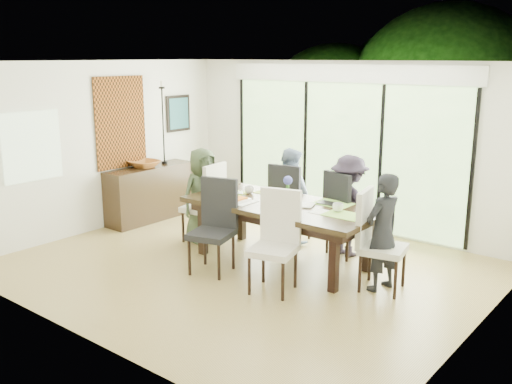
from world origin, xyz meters
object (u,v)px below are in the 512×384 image
Objects in this scene: cup_c at (338,208)px; chair_right_end at (384,241)px; laptop at (230,194)px; vase at (288,198)px; person_far_left at (291,195)px; person_right_end at (383,232)px; sideboard at (150,193)px; chair_near_left at (211,227)px; cup_a at (249,190)px; chair_far_right at (349,213)px; person_far_right at (349,206)px; chair_far_left at (291,202)px; chair_near_right at (273,243)px; table_top at (282,206)px; cup_b at (287,203)px; person_left_end at (203,195)px; chair_left_end at (202,202)px; bowl at (145,164)px.

chair_right_end is at bearing -8.13° from cup_c.
cup_c is at bearing -33.52° from laptop.
vase is 0.75m from cup_c.
vase is at bearing 76.16° from chair_right_end.
person_far_left reaches higher than chair_right_end.
person_right_end reaches higher than sideboard.
chair_near_left is 1.08m from cup_a.
chair_far_right is 0.85× the size of person_far_right.
sideboard is (-2.57, -0.56, -0.15)m from chair_far_left.
chair_near_right is 0.74× the size of sideboard.
person_far_right reaches higher than laptop.
table_top is 0.81m from cup_c.
cup_b is (-1.35, -0.10, 0.27)m from chair_right_end.
person_left_end is at bearing 176.49° from cup_b.
chair_right_end and chair_far_right have the same top height.
chair_right_end is 2.36m from laptop.
chair_far_right is at bearing -163.94° from person_far_left.
cup_b is at bearing -33.69° from table_top.
table_top is 2.18× the size of chair_far_right.
chair_near_left is 1.00× the size of chair_near_right.
chair_left_end and chair_right_end have the same top height.
person_left_end reaches higher than chair_left_end.
vase reaches higher than sideboard.
chair_right_end and chair_far_left have the same top height.
cup_c is (2.28, 0.10, 0.17)m from person_left_end.
chair_near_right is at bearing -34.84° from person_right_end.
person_far_right reaches higher than cup_b.
chair_near_right reaches higher than bowl.
table_top is at bearing 109.17° from chair_far_left.
cup_c reaches higher than sideboard.
person_far_right is at bearing -53.97° from person_left_end.
chair_near_right is (-0.05, -1.72, 0.00)m from chair_far_right.
cup_b is 0.81× the size of cup_c.
chair_right_end reaches higher than cup_a.
chair_near_left is 8.87× the size of cup_c.
cup_b is at bearing -5.26° from bowl.
chair_far_left is at bearing 149.04° from cup_c.
sideboard is at bearing 175.50° from vase.
chair_far_left is 1.06m from laptop.
chair_near_left is at bearing -78.91° from cup_a.
laptop is (-1.40, -0.93, 0.13)m from person_far_right.
cup_b is (0.60, -0.93, 0.17)m from person_far_left.
bowl is at bearing 96.70° from person_left_end.
chair_near_left is 2.50× the size of bowl.
bowl is (-3.82, 0.09, 0.10)m from cup_c.
person_far_right is (2.03, 0.83, 0.00)m from person_left_end.
person_far_left is 2.93× the size of bowl.
cup_a is (0.15, 0.25, 0.04)m from laptop.
chair_far_right is 1.00× the size of chair_near_left.
person_far_right is at bearing 56.47° from table_top.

